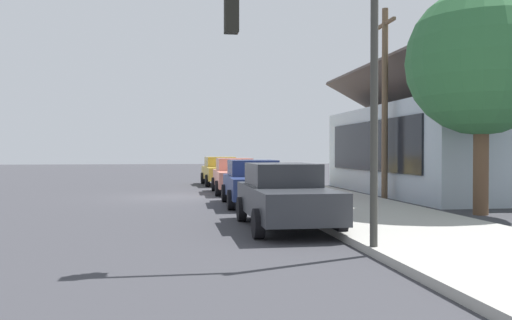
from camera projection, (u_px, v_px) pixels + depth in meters
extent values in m
plane|color=#38383D|center=(174.00, 197.00, 22.16)|extent=(120.00, 120.00, 0.00)
cube|color=#A3A099|center=(305.00, 193.00, 23.01)|extent=(60.00, 4.20, 0.16)
cube|color=gold|center=(221.00, 173.00, 30.13)|extent=(4.59, 1.93, 0.70)
cube|color=gold|center=(220.00, 162.00, 30.57)|extent=(2.22, 1.64, 0.56)
cylinder|color=black|center=(240.00, 180.00, 28.92)|extent=(0.67, 0.24, 0.66)
cylinder|color=black|center=(207.00, 181.00, 28.59)|extent=(0.67, 0.24, 0.66)
cylinder|color=black|center=(233.00, 178.00, 31.68)|extent=(0.67, 0.24, 0.66)
cylinder|color=black|center=(203.00, 178.00, 31.35)|extent=(0.67, 0.24, 0.66)
cube|color=#EA8C75|center=(235.00, 178.00, 24.09)|extent=(4.59, 1.81, 0.70)
cube|color=tan|center=(234.00, 164.00, 24.54)|extent=(2.22, 1.56, 0.56)
cylinder|color=black|center=(258.00, 188.00, 22.81)|extent=(0.66, 0.23, 0.66)
cylinder|color=black|center=(218.00, 188.00, 22.58)|extent=(0.66, 0.23, 0.66)
cylinder|color=black|center=(250.00, 184.00, 25.62)|extent=(0.66, 0.23, 0.66)
cylinder|color=black|center=(214.00, 184.00, 25.38)|extent=(0.66, 0.23, 0.66)
cube|color=navy|center=(254.00, 186.00, 18.68)|extent=(4.56, 1.95, 0.70)
cube|color=navy|center=(252.00, 168.00, 19.12)|extent=(2.20, 1.67, 0.56)
cylinder|color=black|center=(287.00, 199.00, 17.42)|extent=(0.66, 0.24, 0.66)
cylinder|color=black|center=(231.00, 200.00, 17.18)|extent=(0.66, 0.24, 0.66)
cylinder|color=black|center=(273.00, 193.00, 20.20)|extent=(0.66, 0.24, 0.66)
cylinder|color=black|center=(225.00, 193.00, 19.96)|extent=(0.66, 0.24, 0.66)
cube|color=#2D3035|center=(286.00, 201.00, 13.08)|extent=(4.75, 1.84, 0.70)
cube|color=#27292D|center=(282.00, 174.00, 13.54)|extent=(2.28, 1.61, 0.56)
cylinder|color=black|center=(339.00, 222.00, 11.77)|extent=(0.66, 0.22, 0.66)
cylinder|color=black|center=(258.00, 224.00, 11.50)|extent=(0.66, 0.22, 0.66)
cylinder|color=black|center=(307.00, 208.00, 14.68)|extent=(0.66, 0.22, 0.66)
cylinder|color=black|center=(242.00, 209.00, 14.41)|extent=(0.66, 0.22, 0.66)
cube|color=#ADBCC6|center=(442.00, 150.00, 24.03)|extent=(12.63, 6.77, 3.89)
cube|color=black|center=(370.00, 146.00, 23.51)|extent=(10.10, 0.08, 2.18)
cube|color=#514742|center=(407.00, 87.00, 23.73)|extent=(13.23, 3.68, 2.06)
cube|color=#514742|center=(477.00, 88.00, 24.25)|extent=(13.23, 3.68, 2.06)
cylinder|color=brown|center=(481.00, 158.00, 15.86)|extent=(0.44, 0.44, 3.38)
sphere|color=#2D6638|center=(482.00, 60.00, 15.82)|extent=(4.45, 4.45, 4.45)
cylinder|color=#383833|center=(374.00, 112.00, 9.64)|extent=(0.14, 0.14, 5.20)
cube|color=black|center=(231.00, 10.00, 9.22)|extent=(0.28, 0.24, 0.80)
sphere|color=yellow|center=(230.00, 12.00, 9.36)|extent=(0.16, 0.16, 0.16)
sphere|color=green|center=(231.00, 27.00, 9.37)|extent=(0.16, 0.16, 0.16)
cylinder|color=brown|center=(385.00, 104.00, 20.87)|extent=(0.24, 0.24, 7.50)
cube|color=brown|center=(385.00, 24.00, 20.82)|extent=(1.80, 0.12, 0.12)
cylinder|color=red|center=(309.00, 198.00, 16.63)|extent=(0.22, 0.22, 0.55)
sphere|color=red|center=(310.00, 187.00, 16.63)|extent=(0.18, 0.18, 0.18)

